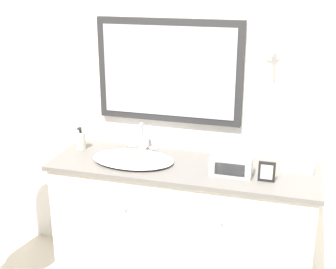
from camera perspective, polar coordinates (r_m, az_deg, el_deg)
wall_back at (r=3.14m, az=3.17°, el=4.93°), size 8.00×0.18×2.55m
vanity_counter at (r=3.19m, az=1.73°, el=-11.07°), size 1.72×0.54×0.88m
sink_basin at (r=3.06m, az=-4.26°, el=-2.92°), size 0.54×0.40×0.21m
soap_bottle at (r=3.30m, az=-10.57°, el=-0.70°), size 0.07×0.07×0.16m
appliance_box at (r=2.86m, az=7.69°, el=-3.83°), size 0.25×0.11×0.12m
picture_frame at (r=2.81m, az=11.94°, el=-4.47°), size 0.10×0.01×0.13m
hand_towel_near_sink at (r=3.02m, az=15.44°, el=-3.81°), size 0.20×0.10×0.05m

